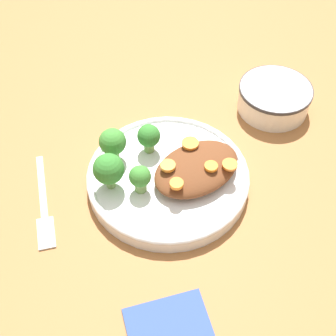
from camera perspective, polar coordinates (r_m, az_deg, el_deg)
ground_plane at (r=0.72m, az=0.00°, el=-1.89°), size 4.00×4.00×0.00m
plate at (r=0.71m, az=0.00°, el=-1.16°), size 0.24×0.24×0.03m
dip_bowl at (r=0.84m, az=12.83°, el=8.45°), size 0.13×0.13×0.05m
stew_mound at (r=0.69m, az=3.49°, el=-0.06°), size 0.14×0.09×0.03m
broccoli_floret_0 at (r=0.66m, az=-7.24°, el=-0.19°), size 0.05×0.05×0.06m
broccoli_floret_1 at (r=0.66m, az=-3.42°, el=-1.20°), size 0.03×0.03×0.05m
broccoli_floret_2 at (r=0.70m, az=-6.76°, el=3.09°), size 0.04×0.04×0.06m
broccoli_floret_3 at (r=0.71m, az=-2.36°, el=3.82°), size 0.04×0.04×0.05m
carrot_slice_0 at (r=0.67m, az=5.27°, el=0.20°), size 0.02×0.02×0.00m
carrot_slice_1 at (r=0.65m, az=1.05°, el=-1.92°), size 0.02×0.02×0.01m
carrot_slice_2 at (r=0.67m, az=-0.01°, el=0.28°), size 0.02×0.02×0.01m
carrot_slice_3 at (r=0.70m, az=2.73°, el=3.03°), size 0.03×0.03×0.00m
carrot_slice_4 at (r=0.68m, az=7.56°, el=0.42°), size 0.02×0.02×0.00m
fork at (r=0.71m, az=-14.90°, el=-4.78°), size 0.08×0.17×0.01m
napkin at (r=0.61m, az=-0.03°, el=-18.37°), size 0.12×0.10×0.01m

